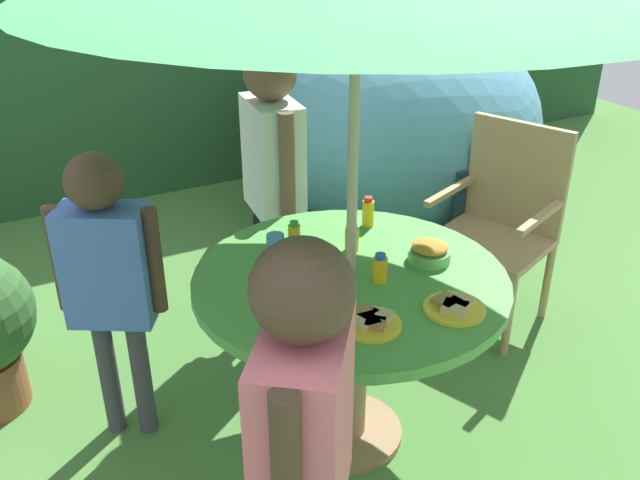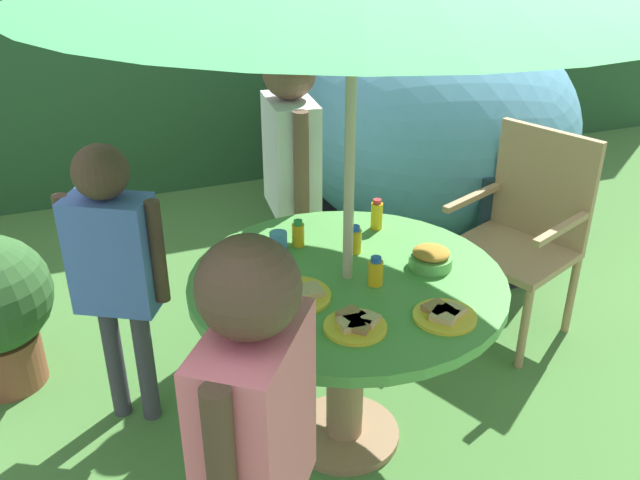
{
  "view_description": "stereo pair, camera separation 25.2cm",
  "coord_description": "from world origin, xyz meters",
  "px_view_note": "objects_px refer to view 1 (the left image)",
  "views": [
    {
      "loc": [
        -1.09,
        -1.85,
        1.99
      ],
      "look_at": [
        -0.05,
        0.14,
        0.85
      ],
      "focal_mm": 38.23,
      "sensor_mm": 36.0,
      "label": 1
    },
    {
      "loc": [
        -0.86,
        -1.95,
        1.99
      ],
      "look_at": [
        -0.05,
        0.14,
        0.85
      ],
      "focal_mm": 38.23,
      "sensor_mm": 36.0,
      "label": 2
    }
  ],
  "objects_px": {
    "garden_table": "(350,312)",
    "juice_bottle_far_right": "(318,330)",
    "dome_tent": "(395,122)",
    "wooden_chair": "(502,215)",
    "child_in_pink_shirt": "(304,428)",
    "plate_far_left": "(370,321)",
    "juice_bottle_near_left": "(352,238)",
    "plate_front_edge": "(303,296)",
    "child_in_blue_shirt": "(108,266)",
    "plate_center_back": "(454,307)",
    "juice_bottle_center_front": "(368,212)",
    "snack_bowl": "(429,252)",
    "juice_bottle_mid_left": "(294,235)",
    "cup_near": "(275,243)",
    "child_in_white_shirt": "(273,158)",
    "juice_bottle_near_right": "(380,269)"
  },
  "relations": [
    {
      "from": "snack_bowl",
      "to": "juice_bottle_near_right",
      "type": "bearing_deg",
      "value": -170.34
    },
    {
      "from": "plate_far_left",
      "to": "plate_center_back",
      "type": "relative_size",
      "value": 0.98
    },
    {
      "from": "plate_front_edge",
      "to": "garden_table",
      "type": "bearing_deg",
      "value": 15.69
    },
    {
      "from": "plate_far_left",
      "to": "juice_bottle_far_right",
      "type": "xyz_separation_m",
      "value": [
        -0.19,
        -0.01,
        0.03
      ]
    },
    {
      "from": "snack_bowl",
      "to": "juice_bottle_mid_left",
      "type": "height_order",
      "value": "juice_bottle_mid_left"
    },
    {
      "from": "plate_front_edge",
      "to": "juice_bottle_near_left",
      "type": "height_order",
      "value": "juice_bottle_near_left"
    },
    {
      "from": "dome_tent",
      "to": "juice_bottle_center_front",
      "type": "height_order",
      "value": "dome_tent"
    },
    {
      "from": "child_in_pink_shirt",
      "to": "plate_far_left",
      "type": "distance_m",
      "value": 0.64
    },
    {
      "from": "dome_tent",
      "to": "juice_bottle_far_right",
      "type": "height_order",
      "value": "dome_tent"
    },
    {
      "from": "garden_table",
      "to": "juice_bottle_near_left",
      "type": "xyz_separation_m",
      "value": [
        0.1,
        0.17,
        0.21
      ]
    },
    {
      "from": "juice_bottle_far_right",
      "to": "juice_bottle_mid_left",
      "type": "xyz_separation_m",
      "value": [
        0.21,
        0.62,
        0.0
      ]
    },
    {
      "from": "child_in_pink_shirt",
      "to": "juice_bottle_far_right",
      "type": "xyz_separation_m",
      "value": [
        0.26,
        0.43,
        -0.07
      ]
    },
    {
      "from": "juice_bottle_near_left",
      "to": "juice_bottle_near_right",
      "type": "xyz_separation_m",
      "value": [
        -0.03,
        -0.25,
        -0.0
      ]
    },
    {
      "from": "child_in_white_shirt",
      "to": "juice_bottle_center_front",
      "type": "xyz_separation_m",
      "value": [
        0.18,
        -0.56,
        -0.09
      ]
    },
    {
      "from": "child_in_white_shirt",
      "to": "juice_bottle_mid_left",
      "type": "bearing_deg",
      "value": -10.54
    },
    {
      "from": "wooden_chair",
      "to": "plate_center_back",
      "type": "bearing_deg",
      "value": -71.34
    },
    {
      "from": "juice_bottle_mid_left",
      "to": "cup_near",
      "type": "distance_m",
      "value": 0.09
    },
    {
      "from": "child_in_white_shirt",
      "to": "plate_far_left",
      "type": "relative_size",
      "value": 6.92
    },
    {
      "from": "snack_bowl",
      "to": "cup_near",
      "type": "height_order",
      "value": "snack_bowl"
    },
    {
      "from": "juice_bottle_near_left",
      "to": "juice_bottle_near_right",
      "type": "distance_m",
      "value": 0.25
    },
    {
      "from": "dome_tent",
      "to": "juice_bottle_near_left",
      "type": "xyz_separation_m",
      "value": [
        -1.19,
        -1.5,
        0.12
      ]
    },
    {
      "from": "juice_bottle_near_right",
      "to": "juice_bottle_mid_left",
      "type": "relative_size",
      "value": 1.01
    },
    {
      "from": "juice_bottle_far_right",
      "to": "plate_center_back",
      "type": "bearing_deg",
      "value": -5.08
    },
    {
      "from": "plate_far_left",
      "to": "plate_center_back",
      "type": "bearing_deg",
      "value": -10.29
    },
    {
      "from": "juice_bottle_near_left",
      "to": "plate_center_back",
      "type": "bearing_deg",
      "value": -80.41
    },
    {
      "from": "child_in_pink_shirt",
      "to": "plate_far_left",
      "type": "xyz_separation_m",
      "value": [
        0.46,
        0.44,
        -0.1
      ]
    },
    {
      "from": "juice_bottle_near_left",
      "to": "snack_bowl",
      "type": "bearing_deg",
      "value": -44.1
    },
    {
      "from": "child_in_white_shirt",
      "to": "juice_bottle_near_left",
      "type": "distance_m",
      "value": 0.73
    },
    {
      "from": "garden_table",
      "to": "wooden_chair",
      "type": "relative_size",
      "value": 1.14
    },
    {
      "from": "garden_table",
      "to": "juice_bottle_far_right",
      "type": "xyz_separation_m",
      "value": [
        -0.3,
        -0.32,
        0.2
      ]
    },
    {
      "from": "garden_table",
      "to": "plate_far_left",
      "type": "height_order",
      "value": "plate_far_left"
    },
    {
      "from": "juice_bottle_center_front",
      "to": "juice_bottle_mid_left",
      "type": "xyz_separation_m",
      "value": [
        -0.35,
        -0.03,
        -0.01
      ]
    },
    {
      "from": "juice_bottle_near_left",
      "to": "garden_table",
      "type": "bearing_deg",
      "value": -121.16
    },
    {
      "from": "plate_far_left",
      "to": "plate_front_edge",
      "type": "bearing_deg",
      "value": 116.41
    },
    {
      "from": "child_in_white_shirt",
      "to": "child_in_pink_shirt",
      "type": "height_order",
      "value": "child_in_white_shirt"
    },
    {
      "from": "child_in_white_shirt",
      "to": "juice_bottle_mid_left",
      "type": "distance_m",
      "value": 0.62
    },
    {
      "from": "snack_bowl",
      "to": "juice_bottle_mid_left",
      "type": "relative_size",
      "value": 1.5
    },
    {
      "from": "child_in_blue_shirt",
      "to": "juice_bottle_center_front",
      "type": "xyz_separation_m",
      "value": [
        1.04,
        -0.12,
        0.04
      ]
    },
    {
      "from": "juice_bottle_center_front",
      "to": "plate_far_left",
      "type": "bearing_deg",
      "value": -120.48
    },
    {
      "from": "child_in_blue_shirt",
      "to": "juice_bottle_mid_left",
      "type": "height_order",
      "value": "child_in_blue_shirt"
    },
    {
      "from": "dome_tent",
      "to": "juice_bottle_far_right",
      "type": "relative_size",
      "value": 18.94
    },
    {
      "from": "dome_tent",
      "to": "juice_bottle_far_right",
      "type": "distance_m",
      "value": 2.54
    },
    {
      "from": "wooden_chair",
      "to": "juice_bottle_near_left",
      "type": "relative_size",
      "value": 9.12
    },
    {
      "from": "wooden_chair",
      "to": "snack_bowl",
      "type": "xyz_separation_m",
      "value": [
        -0.83,
        -0.51,
        0.23
      ]
    },
    {
      "from": "child_in_pink_shirt",
      "to": "cup_near",
      "type": "bearing_deg",
      "value": 16.08
    },
    {
      "from": "child_in_blue_shirt",
      "to": "plate_center_back",
      "type": "xyz_separation_m",
      "value": [
        0.96,
        -0.8,
        -0.01
      ]
    },
    {
      "from": "plate_front_edge",
      "to": "juice_bottle_mid_left",
      "type": "bearing_deg",
      "value": 68.68
    },
    {
      "from": "snack_bowl",
      "to": "juice_bottle_mid_left",
      "type": "distance_m",
      "value": 0.52
    },
    {
      "from": "child_in_blue_shirt",
      "to": "child_in_pink_shirt",
      "type": "height_order",
      "value": "child_in_pink_shirt"
    },
    {
      "from": "garden_table",
      "to": "child_in_white_shirt",
      "type": "distance_m",
      "value": 0.95
    }
  ]
}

